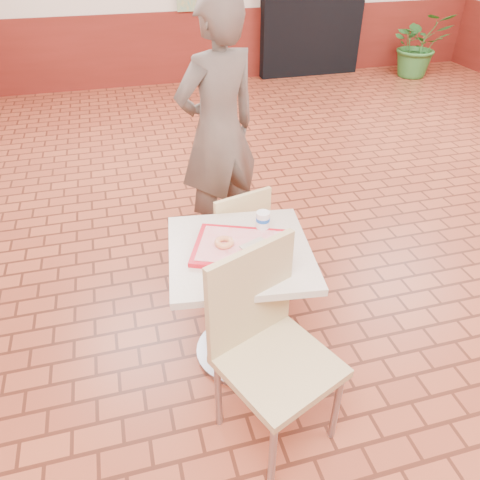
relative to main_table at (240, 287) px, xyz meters
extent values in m
cube|color=brown|center=(1.42, 0.51, -0.51)|extent=(8.00, 10.00, 0.01)
cube|color=maroon|center=(1.42, 5.49, -0.01)|extent=(8.00, 0.04, 1.00)
cube|color=beige|center=(0.00, 0.00, 0.23)|extent=(0.71, 0.71, 0.04)
cylinder|color=gray|center=(0.00, 0.00, -0.15)|extent=(0.08, 0.08, 0.71)
cylinder|color=gray|center=(0.00, 0.00, -0.49)|extent=(0.52, 0.52, 0.03)
cube|color=tan|center=(0.03, -0.54, -0.03)|extent=(0.61, 0.61, 0.04)
cube|color=tan|center=(-0.05, -0.34, 0.25)|extent=(0.44, 0.21, 0.51)
cylinder|color=gray|center=(-0.07, -0.80, -0.28)|extent=(0.03, 0.03, 0.46)
cylinder|color=gray|center=(0.30, -0.65, -0.28)|extent=(0.03, 0.03, 0.46)
cylinder|color=gray|center=(-0.23, -0.43, -0.28)|extent=(0.03, 0.03, 0.46)
cylinder|color=gray|center=(0.14, -0.28, -0.28)|extent=(0.03, 0.03, 0.46)
cube|color=#DDC784|center=(0.09, 0.60, -0.12)|extent=(0.46, 0.46, 0.04)
cube|color=#DDC784|center=(0.14, 0.43, 0.10)|extent=(0.37, 0.12, 0.41)
cylinder|color=gray|center=(0.21, 0.80, -0.32)|extent=(0.03, 0.03, 0.37)
cylinder|color=gray|center=(-0.10, 0.71, -0.32)|extent=(0.03, 0.03, 0.37)
cylinder|color=gray|center=(0.29, 0.48, -0.32)|extent=(0.03, 0.03, 0.37)
cylinder|color=gray|center=(-0.02, 0.40, -0.32)|extent=(0.03, 0.03, 0.37)
imported|color=brown|center=(0.17, 1.20, 0.39)|extent=(0.77, 0.64, 1.80)
cube|color=red|center=(0.00, 0.00, 0.26)|extent=(0.46, 0.36, 0.03)
cube|color=#E18585|center=(0.00, 0.00, 0.27)|extent=(0.41, 0.31, 0.00)
torus|color=#E08551|center=(-0.08, 0.02, 0.29)|extent=(0.12, 0.12, 0.03)
ellipsoid|color=#C16438|center=(0.05, -0.07, 0.30)|extent=(0.17, 0.13, 0.04)
cube|color=silver|center=(0.05, -0.07, 0.32)|extent=(0.15, 0.11, 0.01)
ellipsoid|color=orange|center=(-0.01, -0.10, 0.29)|extent=(0.04, 0.03, 0.02)
cylinder|color=silver|center=(0.16, 0.13, 0.32)|extent=(0.07, 0.07, 0.09)
cylinder|color=blue|center=(0.16, 0.13, 0.32)|extent=(0.07, 0.07, 0.02)
imported|color=#2F702C|center=(4.20, 4.83, -0.02)|extent=(1.01, 0.92, 0.97)
camera|label=1|loc=(-0.50, -1.84, 1.64)|focal=35.00mm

